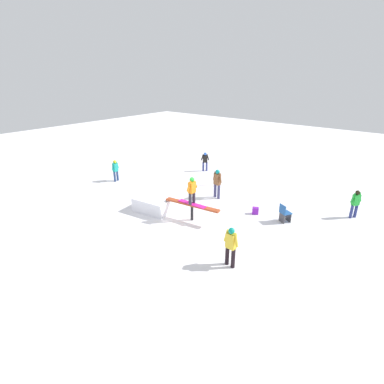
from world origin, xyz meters
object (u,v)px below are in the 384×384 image
Objects in this scene: backpack_on_snow at (255,211)px; bystander_black at (205,161)px; bystander_brown at (217,182)px; folding_chair at (285,214)px; bystander_teal at (115,169)px; bystander_yellow at (231,245)px; rail_feature at (192,206)px; main_rider_on_rail at (192,191)px; bystander_green at (355,203)px; loose_snowboard_white at (205,185)px.

bystander_black is at bearing -61.59° from backpack_on_snow.
bystander_brown reaches higher than backpack_on_snow.
bystander_black reaches higher than folding_chair.
bystander_yellow reaches higher than bystander_teal.
rail_feature is 1.83× the size of bystander_yellow.
main_rider_on_rail is at bearing 22.40° from backpack_on_snow.
main_rider_on_rail is 7.75m from bystander_green.
bystander_brown is 4.91m from bystander_black.
bystander_green is 1.05× the size of bystander_black.
bystander_green is at bearing 157.35° from loose_snowboard_white.
loose_snowboard_white is (-2.32, 4.11, -1.45)m from main_rider_on_rail.
bystander_black is at bearing 147.22° from bystander_brown.
bystander_brown reaches higher than rail_feature.
bystander_black is at bearing -63.20° from bystander_green.
bystander_black is (3.17, 5.25, -0.03)m from bystander_teal.
rail_feature is 4.30m from folding_chair.
bystander_brown reaches higher than loose_snowboard_white.
folding_chair is (3.46, 2.53, -0.29)m from rail_feature.
rail_feature is 7.61m from bystander_black.
backpack_on_snow is at bearing 43.03° from rail_feature.
loose_snowboard_white is (-8.17, -0.92, -0.77)m from bystander_green.
main_rider_on_rail is at bearing 71.56° from bystander_teal.
backpack_on_snow is (4.34, -1.66, 0.16)m from loose_snowboard_white.
bystander_brown is at bearing 116.55° from loose_snowboard_white.
rail_feature is 3.01m from bystander_brown.
bystander_yellow is (10.52, -3.15, 0.09)m from bystander_teal.
bystander_green is (5.85, 5.03, 0.08)m from rail_feature.
loose_snowboard_white is 3.88× the size of backpack_on_snow.
bystander_yellow is 4.53× the size of backpack_on_snow.
bystander_teal is (-7.20, 1.20, -0.69)m from main_rider_on_rail.
bystander_teal is 9.32m from backpack_on_snow.
folding_chair is at bearing 111.25° from bystander_black.
rail_feature is 2.05× the size of bystander_teal.
folding_chair is at bearing 154.91° from backpack_on_snow.
bystander_yellow reaches higher than rail_feature.
loose_snowboard_white is (1.71, -2.34, -0.73)m from bystander_black.
folding_chair reaches higher than backpack_on_snow.
bystander_yellow is 11.17m from bystander_black.
bystander_yellow reaches higher than folding_chair.
bystander_brown is at bearing 95.84° from bystander_teal.
main_rider_on_rail reaches higher than bystander_black.
rail_feature is 7.30m from bystander_teal.
bystander_yellow is (3.32, -1.95, -0.60)m from main_rider_on_rail.
rail_feature is 3.19× the size of folding_chair.
folding_chair is at bearing 95.71° from bystander_yellow.
bystander_green is at bearing 97.41° from bystander_teal.
bystander_brown is 4.82× the size of backpack_on_snow.
main_rider_on_rail is 7.64m from bystander_black.
backpack_on_snow is (-3.83, -2.58, -0.61)m from bystander_green.
bystander_green is at bearing -174.17° from backpack_on_snow.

